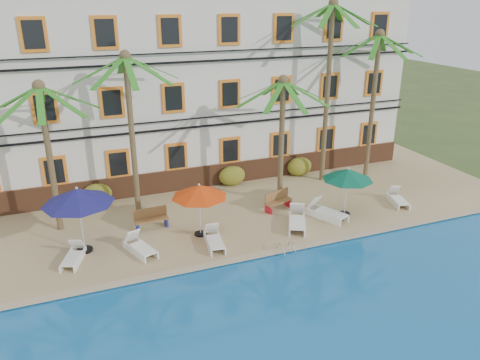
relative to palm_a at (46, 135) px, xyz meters
name	(u,v)px	position (x,y,z in m)	size (l,w,h in m)	color
ground	(254,250)	(7.53, -4.46, -4.62)	(100.00, 100.00, 0.00)	#384C23
pool_deck	(216,202)	(7.53, 0.54, -4.50)	(30.00, 12.00, 0.25)	tan
swimming_pool	(347,360)	(7.53, -11.46, -4.52)	(26.00, 12.00, 0.20)	#1663A8
pool_coping	(263,254)	(7.53, -5.36, -4.34)	(30.00, 0.35, 0.06)	tan
hotel_building	(187,84)	(7.53, 5.52, 0.75)	(25.40, 6.44, 10.22)	silver
palm_a	(46,135)	(0.00, 0.00, 0.00)	(4.53, 4.53, 6.66)	brown
palm_b	(130,112)	(3.55, 0.37, 0.57)	(4.53, 4.53, 7.64)	brown
palm_c	(282,121)	(10.43, -0.92, -0.16)	(4.53, 4.53, 6.39)	brown
palm_d	(329,71)	(14.04, 1.06, 1.73)	(4.53, 4.53, 9.69)	brown
palm_e	(375,85)	(16.83, 0.81, 0.87)	(4.53, 4.53, 8.16)	brown
shrub_left	(97,194)	(1.81, 2.14, -3.82)	(1.50, 0.90, 1.10)	#2C5217
shrub_mid	(232,176)	(9.00, 2.14, -3.82)	(1.50, 0.90, 1.10)	#2C5217
shrub_right	(299,166)	(13.17, 2.14, -3.82)	(1.50, 0.90, 1.10)	#2C5217
umbrella_blue	(78,197)	(0.87, -2.41, -1.95)	(2.85, 2.85, 2.84)	black
umbrella_red	(199,191)	(5.71, -2.79, -2.32)	(2.41, 2.41, 2.41)	black
umbrella_green	(348,175)	(12.72, -3.31, -2.34)	(2.39, 2.39, 2.39)	black
lounger_a	(73,256)	(0.41, -3.13, -4.12)	(1.10, 1.73, 0.77)	white
lounger_b	(140,247)	(2.96, -3.38, -4.10)	(1.21, 1.90, 0.85)	white
lounger_c	(214,240)	(5.96, -3.91, -4.10)	(0.85, 1.84, 0.84)	white
lounger_d	(297,220)	(9.99, -3.62, -4.06)	(1.56, 2.14, 0.96)	white
lounger_e	(326,212)	(11.68, -3.29, -4.06)	(1.51, 2.15, 0.96)	white
lounger_f	(397,199)	(15.90, -3.19, -4.11)	(1.06, 1.80, 0.80)	white
bench_left	(151,218)	(3.84, -1.35, -3.90)	(1.52, 0.55, 0.93)	olive
bench_right	(277,200)	(9.96, -1.61, -3.90)	(1.57, 0.91, 0.93)	olive
pool_ladder	(286,251)	(8.56, -5.46, -4.37)	(0.54, 0.74, 0.74)	silver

